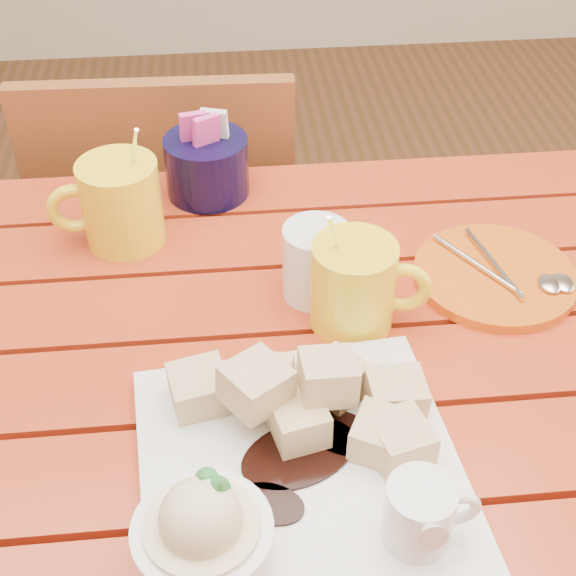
{
  "coord_description": "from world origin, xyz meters",
  "views": [
    {
      "loc": [
        -0.02,
        -0.56,
        1.34
      ],
      "look_at": [
        0.04,
        0.05,
        0.82
      ],
      "focal_mm": 50.0,
      "sensor_mm": 36.0,
      "label": 1
    }
  ],
  "objects": [
    {
      "name": "table",
      "position": [
        0.0,
        0.0,
        0.64
      ],
      "size": [
        1.2,
        0.79,
        0.75
      ],
      "color": "#AE2D16",
      "rests_on": "ground"
    },
    {
      "name": "dessert_plate",
      "position": [
        0.02,
        -0.15,
        0.78
      ],
      "size": [
        0.3,
        0.3,
        0.11
      ],
      "rotation": [
        0.0,
        0.0,
        0.09
      ],
      "color": "white",
      "rests_on": "table"
    },
    {
      "name": "coffee_mug_left",
      "position": [
        -0.14,
        0.24,
        0.8
      ],
      "size": [
        0.14,
        0.1,
        0.16
      ],
      "rotation": [
        0.0,
        0.0,
        0.12
      ],
      "color": "yellow",
      "rests_on": "table"
    },
    {
      "name": "coffee_mug_right",
      "position": [
        0.11,
        0.07,
        0.8
      ],
      "size": [
        0.13,
        0.09,
        0.15
      ],
      "rotation": [
        0.0,
        0.0,
        -0.18
      ],
      "color": "yellow",
      "rests_on": "table"
    },
    {
      "name": "cream_pitcher",
      "position": [
        0.08,
        0.12,
        0.8
      ],
      "size": [
        0.11,
        0.09,
        0.09
      ],
      "rotation": [
        0.0,
        0.0,
        -0.35
      ],
      "color": "white",
      "rests_on": "table"
    },
    {
      "name": "sugar_caddy",
      "position": [
        -0.04,
        0.34,
        0.79
      ],
      "size": [
        0.11,
        0.11,
        0.12
      ],
      "color": "black",
      "rests_on": "table"
    },
    {
      "name": "orange_saucer",
      "position": [
        0.29,
        0.12,
        0.76
      ],
      "size": [
        0.19,
        0.19,
        0.02
      ],
      "rotation": [
        0.0,
        0.0,
        0.35
      ],
      "color": "#D25612",
      "rests_on": "table"
    },
    {
      "name": "chair_far",
      "position": [
        -0.11,
        0.57,
        0.47
      ],
      "size": [
        0.41,
        0.41,
        0.85
      ],
      "rotation": [
        0.0,
        0.0,
        3.11
      ],
      "color": "brown",
      "rests_on": "ground"
    }
  ]
}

